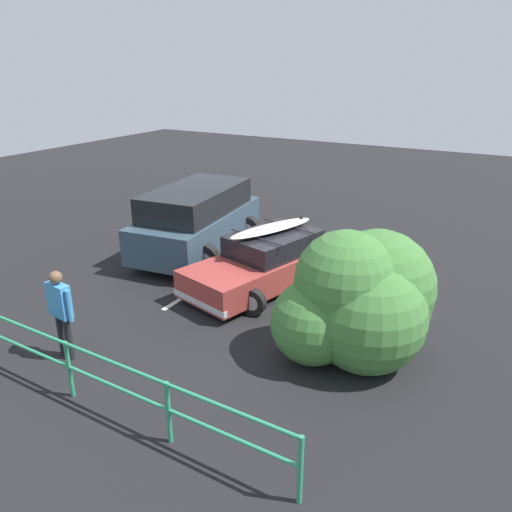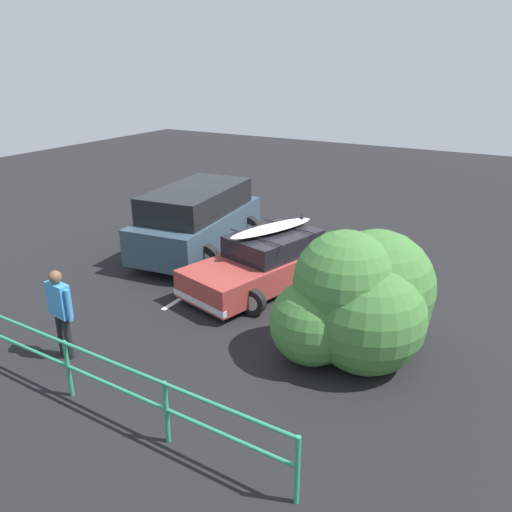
{
  "view_description": "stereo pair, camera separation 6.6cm",
  "coord_description": "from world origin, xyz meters",
  "views": [
    {
      "loc": [
        -4.94,
        10.53,
        5.12
      ],
      "look_at": [
        0.31,
        1.23,
        0.95
      ],
      "focal_mm": 35.0,
      "sensor_mm": 36.0,
      "label": 1
    },
    {
      "loc": [
        -5.0,
        10.5,
        5.12
      ],
      "look_at": [
        0.31,
        1.23,
        0.95
      ],
      "focal_mm": 35.0,
      "sensor_mm": 36.0,
      "label": 2
    }
  ],
  "objects": [
    {
      "name": "ground_plane",
      "position": [
        0.0,
        0.0,
        -0.01
      ],
      "size": [
        44.0,
        44.0,
        0.02
      ],
      "primitive_type": "cube",
      "color": "black",
      "rests_on": "ground"
    },
    {
      "name": "suv_car",
      "position": [
        3.06,
        -0.28,
        0.99
      ],
      "size": [
        3.12,
        4.71,
        1.92
      ],
      "color": "#334756",
      "rests_on": "ground"
    },
    {
      "name": "person_bystander",
      "position": [
        2.03,
        5.32,
        1.04
      ],
      "size": [
        0.67,
        0.25,
        1.72
      ],
      "color": "black",
      "rests_on": "ground"
    },
    {
      "name": "sedan_car",
      "position": [
        0.3,
        0.59,
        0.61
      ],
      "size": [
        2.93,
        4.73,
        1.57
      ],
      "color": "#9E3833",
      "rests_on": "ground"
    },
    {
      "name": "bush_near_left",
      "position": [
        -2.6,
        2.53,
        1.09
      ],
      "size": [
        2.66,
        2.92,
        2.53
      ],
      "color": "#4C3828",
      "rests_on": "ground"
    },
    {
      "name": "parking_stripe",
      "position": [
        1.69,
        0.63,
        0.0
      ],
      "size": [
        0.12,
        4.71,
        0.0
      ],
      "primitive_type": "cube",
      "rotation": [
        0.0,
        0.0,
        1.57
      ],
      "color": "silver",
      "rests_on": "ground"
    },
    {
      "name": "railing_fence",
      "position": [
        1.01,
        6.09,
        0.69
      ],
      "size": [
        8.32,
        0.28,
        1.02
      ],
      "color": "#2D9366",
      "rests_on": "ground"
    }
  ]
}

